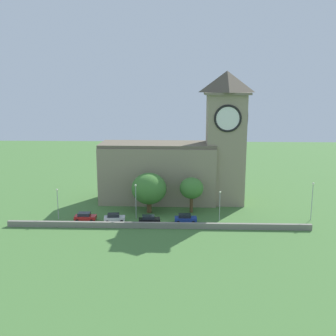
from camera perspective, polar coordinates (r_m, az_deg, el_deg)
name	(u,v)px	position (r m, az deg, el deg)	size (l,w,h in m)	color
ground_plane	(162,202)	(93.75, -0.80, -4.80)	(200.00, 200.00, 0.00)	#477538
church	(183,159)	(92.25, 2.18, 1.28)	(33.46, 10.54, 29.66)	gray
quay_barrier	(158,225)	(77.03, -1.44, -8.12)	(57.70, 0.70, 1.11)	gray
car_red	(85,217)	(82.65, -11.66, -6.76)	(4.21, 2.26, 1.65)	red
car_white	(114,218)	(81.01, -7.62, -6.98)	(4.29, 2.49, 1.69)	silver
car_black	(149,220)	(79.23, -2.69, -7.31)	(4.31, 2.49, 1.72)	black
car_blue	(185,218)	(79.97, 2.48, -7.13)	(4.36, 2.21, 1.71)	#233D9E
streetlamp_west_end	(57,199)	(83.68, -15.39, -4.22)	(0.44, 0.44, 6.38)	#9EA0A5
streetlamp_west_mid	(136,196)	(81.42, -4.59, -3.94)	(0.44, 0.44, 7.14)	#9EA0A5
streetlamp_central	(220,201)	(80.41, 7.35, -4.62)	(0.44, 0.44, 6.17)	#9EA0A5
streetlamp_east_mid	(312,196)	(85.07, 19.77, -3.69)	(0.44, 0.44, 7.75)	#9EA0A5
tree_riverside_east	(192,188)	(84.95, 3.35, -2.89)	(5.01, 5.01, 7.59)	brown
tree_riverside_west	(149,189)	(84.85, -2.70, -2.94)	(7.35, 7.35, 8.56)	brown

